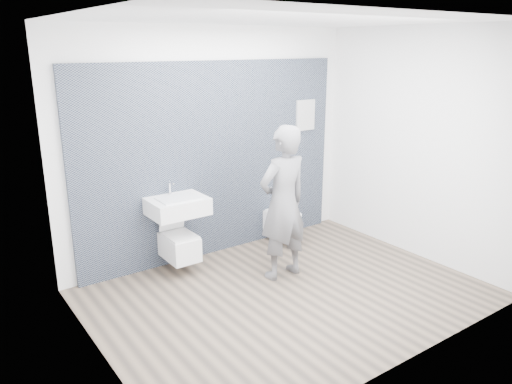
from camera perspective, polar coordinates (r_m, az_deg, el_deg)
ground at (r=5.49m, az=3.70°, el=-11.54°), size 4.00×4.00×0.00m
room_shell at (r=4.92m, az=4.08°, el=6.65°), size 4.00×4.00×4.00m
tile_wall at (r=6.58m, az=-4.42°, el=-6.61°), size 3.60×0.06×2.40m
washbasin at (r=5.77m, az=-8.95°, el=-1.56°), size 0.65×0.49×0.49m
toilet_square at (r=5.94m, az=-8.77°, el=-5.98°), size 0.34×0.49×0.65m
toilet_rounded at (r=6.70m, az=3.27°, el=-3.48°), size 0.32×0.54×0.30m
info_placard at (r=7.32m, az=5.31°, el=-4.19°), size 0.31×0.03×0.41m
visitor at (r=5.57m, az=3.11°, el=-1.28°), size 0.66×0.45×1.76m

